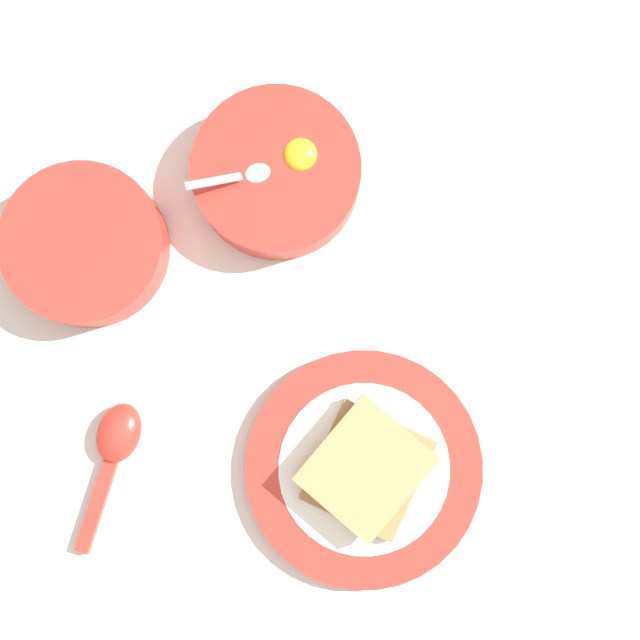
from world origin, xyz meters
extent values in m
plane|color=beige|center=(0.00, 0.00, 0.00)|extent=(3.00, 3.00, 0.00)
cylinder|color=red|center=(0.08, 0.15, 0.02)|extent=(0.16, 0.16, 0.05)
cylinder|color=white|center=(0.08, 0.15, 0.03)|extent=(0.14, 0.14, 0.02)
ellipsoid|color=yellow|center=(0.10, 0.16, 0.05)|extent=(0.03, 0.03, 0.02)
cylinder|color=black|center=(0.07, 0.16, 0.04)|extent=(0.04, 0.04, 0.00)
ellipsoid|color=silver|center=(0.06, 0.15, 0.05)|extent=(0.03, 0.02, 0.01)
cube|color=silver|center=(0.02, 0.15, 0.06)|extent=(0.05, 0.01, 0.03)
cylinder|color=red|center=(0.08, -0.14, 0.01)|extent=(0.22, 0.22, 0.02)
cylinder|color=white|center=(0.08, -0.14, 0.02)|extent=(0.16, 0.16, 0.00)
cube|color=#9E7042|center=(0.08, -0.14, 0.03)|extent=(0.14, 0.14, 0.02)
cube|color=tan|center=(0.08, -0.14, 0.04)|extent=(0.13, 0.13, 0.02)
ellipsoid|color=red|center=(-0.13, -0.04, 0.01)|extent=(0.07, 0.07, 0.03)
cube|color=red|center=(-0.17, -0.10, 0.01)|extent=(0.06, 0.08, 0.01)
cylinder|color=red|center=(-0.11, 0.13, 0.02)|extent=(0.15, 0.15, 0.05)
cylinder|color=white|center=(-0.11, 0.13, 0.04)|extent=(0.12, 0.12, 0.01)
camera|label=1|loc=(0.06, -0.06, 0.85)|focal=50.00mm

